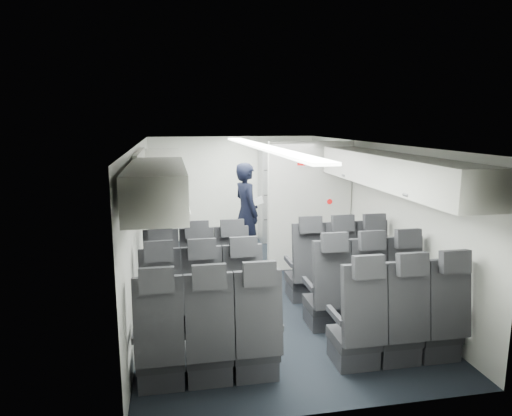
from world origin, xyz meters
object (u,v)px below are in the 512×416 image
object	(u,v)px
galley_unit	(280,195)
seat_row_rear	(308,334)
boarding_door	(150,210)
carry_on_bag	(160,173)
seat_row_front	(269,274)
flight_attendant	(246,213)
seat_row_mid	(285,299)

from	to	relation	value
galley_unit	seat_row_rear	bearing A→B (deg)	-100.65
boarding_door	galley_unit	bearing A→B (deg)	24.28
galley_unit	carry_on_bag	bearing A→B (deg)	-127.18
seat_row_front	flight_attendant	xyz separation A→B (m)	(0.01, 1.91, 0.48)
seat_row_rear	galley_unit	world-z (taller)	galley_unit
seat_row_front	flight_attendant	size ratio (longest dim) A/B	1.89
seat_row_mid	seat_row_rear	distance (m)	0.90
seat_row_rear	galley_unit	bearing A→B (deg)	79.35
galley_unit	boarding_door	bearing A→B (deg)	-155.72
galley_unit	flight_attendant	distance (m)	1.64
boarding_door	flight_attendant	size ratio (longest dim) A/B	1.06
boarding_door	flight_attendant	xyz separation A→B (m)	(1.65, -0.18, -0.07)
galley_unit	flight_attendant	bearing A→B (deg)	-124.86
seat_row_front	flight_attendant	distance (m)	1.97
galley_unit	seat_row_front	bearing A→B (deg)	-106.28
seat_row_rear	carry_on_bag	bearing A→B (deg)	125.60
seat_row_rear	seat_row_mid	bearing A→B (deg)	90.00
seat_row_front	carry_on_bag	distance (m)	1.98
flight_attendant	carry_on_bag	distance (m)	2.43
flight_attendant	seat_row_rear	bearing A→B (deg)	164.07
seat_row_mid	boarding_door	size ratio (longest dim) A/B	1.79
seat_row_rear	boarding_door	size ratio (longest dim) A/B	1.79
galley_unit	flight_attendant	xyz separation A→B (m)	(-0.94, -1.34, -0.07)
seat_row_rear	boarding_door	world-z (taller)	boarding_door
seat_row_front	boarding_door	distance (m)	2.71
seat_row_rear	galley_unit	size ratio (longest dim) A/B	1.75
boarding_door	seat_row_front	bearing A→B (deg)	-51.84
boarding_door	carry_on_bag	bearing A→B (deg)	-82.94
seat_row_mid	seat_row_rear	world-z (taller)	same
seat_row_rear	boarding_door	distance (m)	4.25
seat_row_rear	flight_attendant	bearing A→B (deg)	89.80
boarding_door	carry_on_bag	xyz separation A→B (m)	(0.24, -1.93, 0.84)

